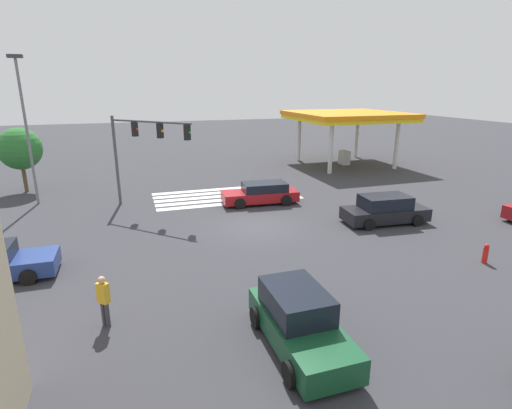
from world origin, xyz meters
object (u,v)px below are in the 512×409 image
fire_hydrant (486,253)px  street_light_pole_b (25,119)px  car_5 (299,321)px  pedestrian (104,299)px  car_0 (261,193)px  car_4 (385,210)px  traffic_signal_mast (141,141)px  tree_corner_a (20,149)px

fire_hydrant → street_light_pole_b: bearing=-38.6°
car_5 → pedestrian: (5.32, -2.71, 0.18)m
car_0 → car_4: (-5.20, 5.68, 0.07)m
car_4 → fire_hydrant: 5.86m
street_light_pole_b → pedestrian: bearing=106.3°
car_4 → pedestrian: (14.17, 5.76, 0.23)m
pedestrian → fire_hydrant: bearing=-45.0°
car_4 → car_5: (8.85, 8.46, 0.04)m
car_4 → pedestrian: 15.30m
traffic_signal_mast → fire_hydrant: traffic_signal_mast is taller
car_4 → car_5: car_5 is taller
car_0 → fire_hydrant: size_ratio=5.67×
car_5 → fire_hydrant: 10.14m
pedestrian → street_light_pole_b: 16.93m
tree_corner_a → fire_hydrant: size_ratio=5.23×
traffic_signal_mast → car_5: (-3.43, 15.29, -3.33)m
car_4 → traffic_signal_mast: bearing=155.2°
car_5 → car_4: bearing=133.2°
car_4 → pedestrian: size_ratio=2.77×
car_4 → street_light_pole_b: street_light_pole_b is taller
traffic_signal_mast → fire_hydrant: size_ratio=6.40×
traffic_signal_mast → car_0: 7.95m
pedestrian → car_4: bearing=-22.8°
car_4 → pedestrian: pedestrian is taller
car_4 → street_light_pole_b: (18.76, -9.95, 4.57)m
pedestrian → tree_corner_a: 20.31m
traffic_signal_mast → street_light_pole_b: street_light_pole_b is taller
tree_corner_a → car_0: bearing=152.2°
car_4 → tree_corner_a: size_ratio=1.04×
fire_hydrant → tree_corner_a: bearing=-42.6°
tree_corner_a → pedestrian: bearing=107.1°
car_0 → car_5: car_5 is taller
pedestrian → fire_hydrant: pedestrian is taller
car_0 → car_4: size_ratio=1.04×
traffic_signal_mast → fire_hydrant: (-13.19, 12.60, -3.67)m
traffic_signal_mast → car_0: size_ratio=1.13×
pedestrian → street_light_pole_b: street_light_pole_b is taller
car_0 → street_light_pole_b: (13.56, -4.27, 4.64)m
traffic_signal_mast → car_4: bearing=15.9°
car_0 → car_4: bearing=136.5°
traffic_signal_mast → car_4: traffic_signal_mast is taller
street_light_pole_b → fire_hydrant: 25.65m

